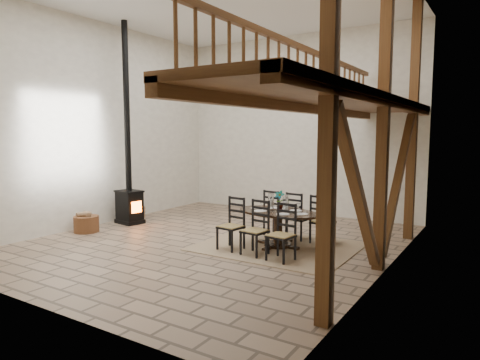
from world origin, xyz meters
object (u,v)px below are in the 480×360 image
Objects in this scene: dining_table at (278,228)px; log_basket at (86,223)px; wood_stove at (129,179)px; log_stack at (139,212)px.

dining_table reaches higher than log_basket.
wood_stove is 8.80× the size of log_basket.
log_stack is at bearing 95.73° from log_basket.
log_stack is (-0.31, 0.62, -0.97)m from wood_stove.
log_basket is (-4.36, -1.19, -0.19)m from dining_table.
log_basket is at bearing -157.97° from dining_table.
log_stack is (-4.55, 0.65, -0.24)m from dining_table.
wood_stove is 1.20m from log_stack.
wood_stove is (-4.24, 0.03, 0.74)m from dining_table.
log_basket is (-0.13, -1.22, -0.92)m from wood_stove.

